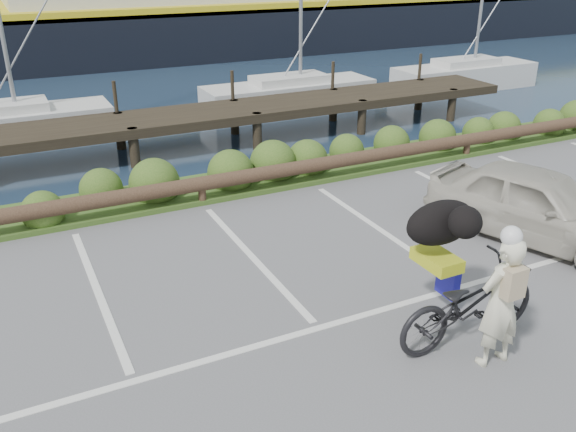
# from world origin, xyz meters

# --- Properties ---
(ground) EXTENTS (72.00, 72.00, 0.00)m
(ground) POSITION_xyz_m (0.00, 0.00, 0.00)
(ground) COLOR #565658
(vegetation_strip) EXTENTS (34.00, 1.60, 0.10)m
(vegetation_strip) POSITION_xyz_m (0.00, 5.30, 0.05)
(vegetation_strip) COLOR #3D5B21
(vegetation_strip) RESTS_ON ground
(log_rail) EXTENTS (32.00, 0.30, 0.60)m
(log_rail) POSITION_xyz_m (0.00, 4.60, 0.00)
(log_rail) COLOR #443021
(log_rail) RESTS_ON ground
(bicycle) EXTENTS (2.21, 0.79, 1.16)m
(bicycle) POSITION_xyz_m (1.64, -1.51, 0.58)
(bicycle) COLOR black
(bicycle) RESTS_ON ground
(cyclist) EXTENTS (0.65, 0.43, 1.77)m
(cyclist) POSITION_xyz_m (1.64, -2.02, 0.89)
(cyclist) COLOR beige
(cyclist) RESTS_ON ground
(dog) EXTENTS (0.54, 1.09, 0.63)m
(dog) POSITION_xyz_m (1.63, -0.81, 1.47)
(dog) COLOR black
(dog) RESTS_ON bicycle
(parked_car) EXTENTS (2.86, 4.24, 1.34)m
(parked_car) POSITION_xyz_m (4.88, 0.40, 0.67)
(parked_car) COLOR #B4AE9E
(parked_car) RESTS_ON ground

